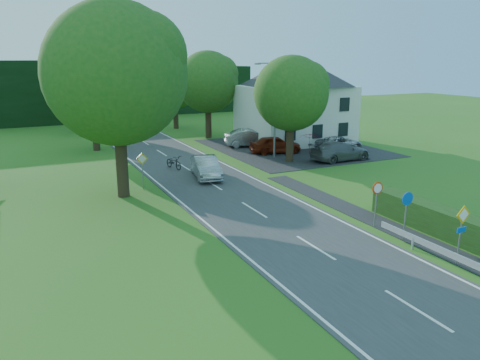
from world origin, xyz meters
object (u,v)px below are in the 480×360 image
parasol (310,144)px  motorcycle (174,162)px  moving_car (206,167)px  parked_car_red (275,144)px  parked_car_silver_b (340,143)px  parked_car_silver_a (250,138)px  streetlight (274,105)px  parked_car_grey (340,151)px

parasol → motorcycle: bearing=-178.9°
moving_car → parasol: (11.46, 3.82, 0.17)m
parked_car_red → parked_car_silver_b: parked_car_red is taller
motorcycle → parked_car_red: size_ratio=0.44×
parked_car_silver_b → parked_car_silver_a: bearing=57.2°
parked_car_red → streetlight: bearing=156.9°
streetlight → parked_car_red: bearing=53.9°
parasol → parked_car_silver_a: bearing=119.2°
parked_car_red → parked_car_silver_a: 3.92m
moving_car → parked_car_grey: parked_car_grey is taller
parked_car_silver_a → parasol: parasol is taller
motorcycle → parked_car_silver_b: parked_car_silver_b is taller
moving_car → parked_car_silver_b: size_ratio=1.03×
motorcycle → parked_car_red: bearing=-3.4°
parked_car_silver_b → motorcycle: bearing=96.6°
streetlight → parked_car_grey: size_ratio=1.51×
parked_car_red → moving_car: bearing=134.7°
streetlight → parasol: bearing=-2.2°
parked_car_grey → parked_car_silver_b: bearing=-38.2°
parked_car_grey → parked_car_red: bearing=32.3°
streetlight → parked_car_grey: 6.74m
moving_car → motorcycle: (-1.22, 3.57, -0.23)m
moving_car → motorcycle: moving_car is taller
parked_car_grey → parked_car_silver_a: bearing=22.0°
motorcycle → parasol: size_ratio=0.97×
streetlight → parked_car_silver_a: (0.60, 5.40, -3.60)m
streetlight → motorcycle: bearing=-177.5°
parasol → streetlight: bearing=177.8°
streetlight → motorcycle: size_ratio=4.03×
streetlight → parked_car_silver_b: (7.34, 0.36, -3.81)m
streetlight → motorcycle: streetlight is taller
motorcycle → streetlight: bearing=-11.5°
parasol → parked_car_silver_b: bearing=7.9°
parked_car_silver_a → parasol: size_ratio=2.46×
parked_car_red → parasol: bearing=-109.5°
parked_car_silver_a → parasol: (3.10, -5.54, 0.09)m
streetlight → parked_car_silver_a: size_ratio=1.59×
streetlight → parked_car_grey: bearing=-38.2°
parked_car_red → parked_car_silver_b: bearing=-87.4°
parked_car_red → parked_car_grey: 6.03m
parked_car_red → parked_car_grey: (3.35, -5.01, -0.00)m
parked_car_silver_a → parked_car_silver_b: bearing=-109.8°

